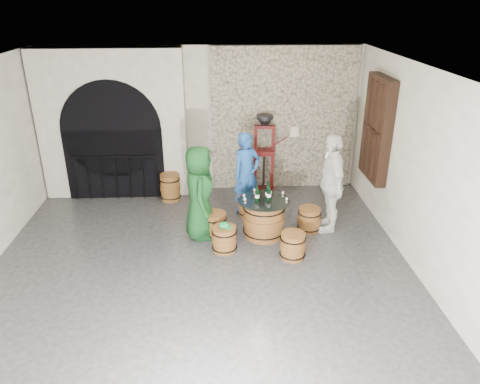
{
  "coord_description": "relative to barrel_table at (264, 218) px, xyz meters",
  "views": [
    {
      "loc": [
        0.3,
        -5.89,
        4.21
      ],
      "look_at": [
        0.69,
        1.25,
        1.05
      ],
      "focal_mm": 34.0,
      "sensor_mm": 36.0,
      "label": 1
    }
  ],
  "objects": [
    {
      "name": "ground",
      "position": [
        -1.15,
        -1.59,
        -0.36
      ],
      "size": [
        8.0,
        8.0,
        0.0
      ],
      "primitive_type": "plane",
      "color": "#2B2A2D",
      "rests_on": "ground"
    },
    {
      "name": "wall_back",
      "position": [
        -1.15,
        2.41,
        1.24
      ],
      "size": [
        8.0,
        0.0,
        8.0
      ],
      "primitive_type": "plane",
      "rotation": [
        1.57,
        0.0,
        0.0
      ],
      "color": "beige",
      "rests_on": "ground"
    },
    {
      "name": "wall_right",
      "position": [
        2.35,
        -1.59,
        1.24
      ],
      "size": [
        0.0,
        8.0,
        8.0
      ],
      "primitive_type": "plane",
      "rotation": [
        1.57,
        0.0,
        -1.57
      ],
      "color": "beige",
      "rests_on": "ground"
    },
    {
      "name": "ceiling",
      "position": [
        -1.15,
        -1.59,
        2.84
      ],
      "size": [
        8.0,
        8.0,
        0.0
      ],
      "primitive_type": "plane",
      "rotation": [
        3.14,
        0.0,
        0.0
      ],
      "color": "beige",
      "rests_on": "wall_back"
    },
    {
      "name": "stone_facing_panel",
      "position": [
        0.65,
        2.35,
        1.24
      ],
      "size": [
        3.2,
        0.12,
        3.18
      ],
      "primitive_type": "cube",
      "color": "#AEA38A",
      "rests_on": "ground"
    },
    {
      "name": "arched_opening",
      "position": [
        -3.05,
        2.15,
        1.22
      ],
      "size": [
        3.1,
        0.6,
        3.19
      ],
      "color": "beige",
      "rests_on": "ground"
    },
    {
      "name": "shuttered_window",
      "position": [
        2.23,
        0.81,
        1.44
      ],
      "size": [
        0.23,
        1.1,
        2.0
      ],
      "color": "black",
      "rests_on": "wall_right"
    },
    {
      "name": "barrel_table",
      "position": [
        0.0,
        0.0,
        0.0
      ],
      "size": [
        0.94,
        0.94,
        0.73
      ],
      "color": "brown",
      "rests_on": "ground"
    },
    {
      "name": "barrel_stool_left",
      "position": [
        -0.9,
        0.04,
        -0.13
      ],
      "size": [
        0.45,
        0.45,
        0.47
      ],
      "color": "brown",
      "rests_on": "ground"
    },
    {
      "name": "barrel_stool_far",
      "position": [
        -0.22,
        0.88,
        -0.13
      ],
      "size": [
        0.45,
        0.45,
        0.47
      ],
      "color": "brown",
      "rests_on": "ground"
    },
    {
      "name": "barrel_stool_right",
      "position": [
        0.89,
        0.15,
        -0.13
      ],
      "size": [
        0.45,
        0.45,
        0.47
      ],
      "color": "brown",
      "rests_on": "ground"
    },
    {
      "name": "barrel_stool_near_right",
      "position": [
        0.42,
        -0.8,
        -0.13
      ],
      "size": [
        0.45,
        0.45,
        0.47
      ],
      "color": "brown",
      "rests_on": "ground"
    },
    {
      "name": "barrel_stool_near_left",
      "position": [
        -0.75,
        -0.51,
        -0.13
      ],
      "size": [
        0.45,
        0.45,
        0.47
      ],
      "color": "brown",
      "rests_on": "ground"
    },
    {
      "name": "green_cap",
      "position": [
        -0.74,
        -0.51,
        0.14
      ],
      "size": [
        0.23,
        0.18,
        0.1
      ],
      "color": "#0D9647",
      "rests_on": "barrel_stool_near_left"
    },
    {
      "name": "person_green",
      "position": [
        -1.17,
        0.05,
        0.52
      ],
      "size": [
        0.61,
        0.89,
        1.76
      ],
      "primitive_type": "imported",
      "rotation": [
        0.0,
        0.0,
        1.62
      ],
      "color": "#124119",
      "rests_on": "ground"
    },
    {
      "name": "person_blue",
      "position": [
        -0.25,
        1.0,
        0.49
      ],
      "size": [
        0.74,
        0.67,
        1.71
      ],
      "primitive_type": "imported",
      "rotation": [
        0.0,
        0.0,
        0.55
      ],
      "color": "#1C4D9C",
      "rests_on": "ground"
    },
    {
      "name": "person_white",
      "position": [
        1.27,
        0.21,
        0.59
      ],
      "size": [
        0.49,
        1.12,
        1.9
      ],
      "primitive_type": "imported",
      "rotation": [
        0.0,
        0.0,
        -1.55
      ],
      "color": "silver",
      "rests_on": "ground"
    },
    {
      "name": "wine_bottle_left",
      "position": [
        -0.13,
        -0.04,
        0.5
      ],
      "size": [
        0.08,
        0.08,
        0.32
      ],
      "color": "black",
      "rests_on": "barrel_table"
    },
    {
      "name": "wine_bottle_center",
      "position": [
        0.08,
        -0.01,
        0.5
      ],
      "size": [
        0.08,
        0.08,
        0.32
      ],
      "color": "black",
      "rests_on": "barrel_table"
    },
    {
      "name": "wine_bottle_right",
      "position": [
        0.07,
        0.07,
        0.5
      ],
      "size": [
        0.08,
        0.08,
        0.32
      ],
      "color": "black",
      "rests_on": "barrel_table"
    },
    {
      "name": "tasting_glass_a",
      "position": [
        -0.36,
        -0.1,
        0.42
      ],
      "size": [
        0.05,
        0.05,
        0.1
      ],
      "primitive_type": null,
      "color": "#A4681F",
      "rests_on": "barrel_table"
    },
    {
      "name": "tasting_glass_b",
      "position": [
        0.36,
        0.14,
        0.42
      ],
      "size": [
        0.05,
        0.05,
        0.1
      ],
      "primitive_type": null,
      "color": "#A4681F",
      "rests_on": "barrel_table"
    },
    {
      "name": "tasting_glass_c",
      "position": [
        -0.15,
        0.3,
        0.42
      ],
      "size": [
        0.05,
        0.05,
        0.1
      ],
      "primitive_type": null,
      "color": "#A4681F",
      "rests_on": "barrel_table"
    },
    {
      "name": "tasting_glass_d",
      "position": [
        0.14,
        0.16,
        0.42
      ],
      "size": [
        0.05,
        0.05,
        0.1
      ],
      "primitive_type": null,
      "color": "#A4681F",
      "rests_on": "barrel_table"
    },
    {
      "name": "tasting_glass_e",
      "position": [
        0.39,
        -0.13,
        0.42
      ],
      "size": [
        0.05,
        0.05,
        0.1
      ],
      "primitive_type": null,
      "color": "#A4681F",
      "rests_on": "barrel_table"
    },
    {
      "name": "tasting_glass_f",
      "position": [
        -0.37,
        0.05,
        0.42
      ],
      "size": [
        0.05,
        0.05,
        0.1
      ],
      "primitive_type": null,
      "color": "#A4681F",
      "rests_on": "barrel_table"
    },
    {
      "name": "side_barrel",
      "position": [
        -1.88,
        1.71,
        -0.06
      ],
      "size": [
        0.45,
        0.45,
        0.6
      ],
      "rotation": [
        0.0,
        0.0,
        -0.07
      ],
      "color": "brown",
      "rests_on": "ground"
    },
    {
      "name": "corking_press",
      "position": [
        0.2,
        2.01,
        0.69
      ],
      "size": [
        0.75,
        0.44,
        1.8
      ],
      "rotation": [
        0.0,
        0.0,
        -0.08
      ],
      "color": "#510F0D",
      "rests_on": "ground"
    },
    {
      "name": "control_box",
      "position": [
        0.9,
        2.27,
        0.99
      ],
      "size": [
        0.18,
        0.1,
        0.22
      ],
      "primitive_type": "cube",
      "color": "silver",
      "rests_on": "wall_back"
    }
  ]
}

